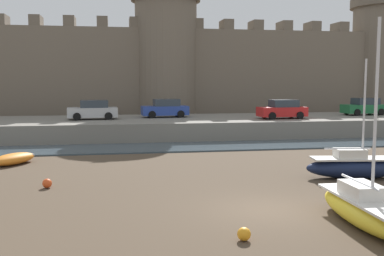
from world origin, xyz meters
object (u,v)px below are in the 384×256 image
Objects in this scene: sailboat_foreground_centre at (366,210)px; car_quay_centre_east at (165,109)px; mooring_buoy_mid_mud at (47,183)px; car_quay_east at (364,107)px; rowboat_near_channel_left at (13,159)px; car_quay_west at (93,110)px; car_quay_centre_west at (282,110)px; sailboat_foreground_left at (356,166)px; mooring_buoy_near_shore at (244,234)px.

sailboat_foreground_centre reaches higher than car_quay_centre_east.
mooring_buoy_mid_mud is 32.56m from car_quay_east.
sailboat_foreground_centre is at bearing -44.25° from rowboat_near_channel_left.
sailboat_foreground_centre is at bearing -68.81° from car_quay_west.
mooring_buoy_mid_mud is 23.79m from car_quay_centre_west.
car_quay_west reaches higher than rowboat_near_channel_left.
car_quay_centre_west is at bearing -163.87° from car_quay_east.
rowboat_near_channel_left is 0.53× the size of sailboat_foreground_left.
mooring_buoy_mid_mud is at bearing -136.38° from car_quay_centre_west.
mooring_buoy_near_shore is at bearing -172.08° from sailboat_foreground_centre.
car_quay_centre_east is (10.12, 13.37, 1.95)m from rowboat_near_channel_left.
car_quay_centre_west is at bearing -17.92° from car_quay_centre_east.
sailboat_foreground_centre reaches higher than mooring_buoy_near_shore.
car_quay_east is at bearing -1.50° from car_quay_centre_east.
car_quay_west is at bearing 173.31° from car_quay_centre_west.
rowboat_near_channel_left is 0.73× the size of car_quay_east.
car_quay_east is at bearing 59.70° from sailboat_foreground_centre.
car_quay_centre_east is 18.97m from car_quay_east.
car_quay_west is 16.13m from car_quay_centre_west.
sailboat_foreground_centre reaches higher than sailboat_foreground_left.
mooring_buoy_mid_mud is (-11.01, 7.24, -0.34)m from sailboat_foreground_centre.
mooring_buoy_near_shore is 0.10× the size of car_quay_centre_east.
mooring_buoy_mid_mud is at bearing -110.76° from car_quay_centre_east.
car_quay_east is at bearing 53.85° from mooring_buoy_near_shore.
car_quay_centre_west reaches higher than mooring_buoy_mid_mud.
rowboat_near_channel_left is at bearing 124.10° from mooring_buoy_near_shore.
rowboat_near_channel_left is 0.73× the size of car_quay_centre_east.
mooring_buoy_near_shore is at bearing -91.37° from car_quay_centre_east.
sailboat_foreground_centre is 30.45m from car_quay_east.
car_quay_west is at bearing 72.26° from rowboat_near_channel_left.
sailboat_foreground_centre is 1.58× the size of car_quay_east.
car_quay_west is (-9.87, 25.47, 1.73)m from sailboat_foreground_centre.
sailboat_foreground_left is at bearing -121.28° from car_quay_east.
rowboat_near_channel_left reaches higher than mooring_buoy_mid_mud.
car_quay_centre_west is (-9.20, -2.66, 0.00)m from car_quay_east.
car_quay_west reaches higher than mooring_buoy_near_shore.
mooring_buoy_mid_mud is at bearing 178.38° from sailboat_foreground_left.
rowboat_near_channel_left is 16.88m from mooring_buoy_near_shore.
car_quay_centre_east is 1.00× the size of car_quay_centre_west.
sailboat_foreground_centre reaches higher than car_quay_west.
car_quay_centre_east is (6.25, 1.28, 0.00)m from car_quay_west.
car_quay_centre_west is at bearing 81.17° from sailboat_foreground_left.
car_quay_east is at bearing 58.72° from sailboat_foreground_left.
sailboat_foreground_left is 14.56m from mooring_buoy_mid_mud.
sailboat_foreground_left is (17.28, -6.55, 0.26)m from rowboat_near_channel_left.
car_quay_east reaches higher than mooring_buoy_mid_mud.
car_quay_centre_east is at bearing 11.57° from car_quay_west.
car_quay_centre_east is at bearing 88.63° from mooring_buoy_near_shore.
mooring_buoy_mid_mud is at bearing -66.06° from rowboat_near_channel_left.
rowboat_near_channel_left is at bearing -156.13° from car_quay_east.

